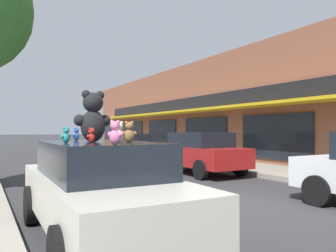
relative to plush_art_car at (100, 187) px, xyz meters
name	(u,v)px	position (x,y,z in m)	size (l,w,h in m)	color
ground_plane	(217,207)	(2.91, 0.80, -0.80)	(260.00, 260.00, 0.00)	#333335
storefront_row	(291,112)	(16.97, 10.38, 2.12)	(15.95, 36.18, 5.85)	brown
plush_art_car	(100,187)	(0.00, 0.00, 0.00)	(1.95, 4.47, 1.50)	beige
teddy_bear_giant	(93,117)	(-0.09, 0.07, 1.09)	(0.59, 0.36, 0.80)	black
teddy_bear_blue	(76,134)	(-0.12, 1.00, 0.81)	(0.16, 0.15, 0.23)	blue
teddy_bear_purple	(91,131)	(0.11, 0.88, 0.87)	(0.27, 0.22, 0.36)	purple
teddy_bear_teal	(66,135)	(-0.56, -0.20, 0.81)	(0.17, 0.14, 0.23)	teal
teddy_bear_brown	(129,132)	(0.33, -0.38, 0.85)	(0.24, 0.16, 0.32)	olive
teddy_bear_red	(91,135)	(-0.20, -0.21, 0.81)	(0.16, 0.14, 0.22)	red
teddy_bear_pink	(115,133)	(-0.12, -0.96, 0.85)	(0.20, 0.22, 0.31)	pink
teddy_bear_cream	(119,132)	(0.18, -0.34, 0.85)	(0.24, 0.16, 0.32)	beige
parked_car_far_center	(200,152)	(5.74, 5.38, 0.04)	(1.96, 4.02, 1.60)	maroon
parked_car_far_right	(130,146)	(5.74, 12.20, 0.02)	(1.89, 4.09, 1.49)	black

